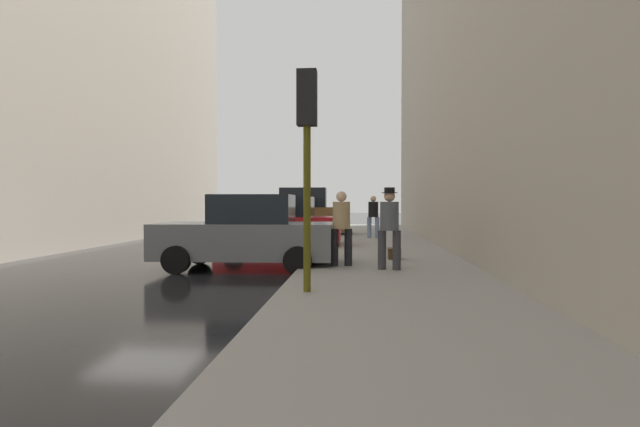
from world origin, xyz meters
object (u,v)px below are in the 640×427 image
Objects in this scene: duffel_bag at (394,253)px; parked_bronze_suv at (300,215)px; pedestrian_in_jeans at (373,214)px; pedestrian_with_beanie at (389,224)px; traffic_light at (307,132)px; pedestrian_in_tan_coat at (341,224)px; parked_gray_coupe at (247,234)px; parked_red_hatchback at (281,224)px; fire_hydrant at (331,237)px.

parked_bronze_suv is at bearing 110.16° from duffel_bag.
pedestrian_with_beanie is (0.09, -9.47, 0.03)m from pedestrian_in_jeans.
traffic_light reaches higher than pedestrian_in_tan_coat.
duffel_bag is (1.74, 4.81, -2.47)m from traffic_light.
parked_bronze_suv is 10.47m from duffel_bag.
parked_red_hatchback is (0.00, 5.20, 0.00)m from parked_gray_coupe.
pedestrian_in_jeans is (3.26, -2.37, 0.07)m from parked_bronze_suv.
parked_bronze_suv is 14.83m from traffic_light.
traffic_light is (1.85, -3.71, 1.91)m from parked_gray_coupe.
traffic_light is at bearing -78.25° from parked_red_hatchback.
parked_bronze_suv is 6.62× the size of fire_hydrant.
parked_gray_coupe is 10.90m from parked_bronze_suv.
pedestrian_in_jeans reaches higher than fire_hydrant.
pedestrian_in_tan_coat is at bearing 82.57° from traffic_light.
duffel_bag is (3.60, -9.80, -0.74)m from parked_bronze_suv.
fire_hydrant is 1.60× the size of duffel_bag.
pedestrian_in_jeans is at bearing 92.60° from duffel_bag.
fire_hydrant is 7.99m from traffic_light.
parked_gray_coupe is 4.57m from traffic_light.
parked_bronze_suv is 7.19m from fire_hydrant.
fire_hydrant is at bearing 122.08° from duffel_bag.
pedestrian_with_beanie reaches higher than duffel_bag.
pedestrian_in_tan_coat reaches higher than parked_red_hatchback.
pedestrian_in_jeans is at bearing 69.07° from parked_gray_coupe.
parked_gray_coupe is 4.36m from fire_hydrant.
traffic_light is (1.85, -8.91, 1.91)m from parked_red_hatchback.
parked_bronze_suv is 2.62× the size of pedestrian_with_beanie.
traffic_light is at bearing -109.95° from duffel_bag.
pedestrian_with_beanie is 1.04× the size of pedestrian_in_tan_coat.
traffic_light is (1.85, -14.61, 1.73)m from parked_bronze_suv.
pedestrian_in_jeans reaches higher than parked_gray_coupe.
traffic_light is 12.43m from pedestrian_in_jeans.
duffel_bag is (0.34, -7.43, -0.81)m from pedestrian_in_jeans.
pedestrian_with_beanie is (1.50, 2.77, -1.62)m from traffic_light.
fire_hydrant is 0.41× the size of pedestrian_in_jeans.
traffic_light reaches higher than pedestrian_with_beanie.
parked_red_hatchback is 6.03m from pedestrian_in_tan_coat.
traffic_light is 3.54m from pedestrian_with_beanie.
pedestrian_in_jeans is 8.94m from pedestrian_in_tan_coat.
traffic_light is (0.05, -7.67, 2.26)m from fire_hydrant.
parked_red_hatchback is 5.99× the size of fire_hydrant.
parked_bronze_suv reaches higher than pedestrian_with_beanie.
traffic_light reaches higher than fire_hydrant.
traffic_light is 2.11× the size of pedestrian_in_tan_coat.
fire_hydrant is 5.18m from pedestrian_with_beanie.
pedestrian_in_jeans is at bearing 83.77° from pedestrian_in_tan_coat.
traffic_light is 8.18× the size of duffel_bag.
parked_bronze_suv is 1.29× the size of traffic_light.
parked_bronze_suv is at bearing 101.49° from pedestrian_in_tan_coat.
pedestrian_with_beanie reaches higher than parked_gray_coupe.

